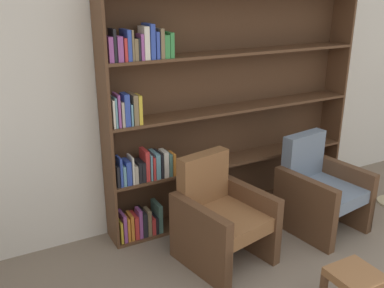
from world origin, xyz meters
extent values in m
cube|color=silver|center=(0.00, 2.85, 1.38)|extent=(12.00, 0.06, 2.75)
cube|color=brown|center=(-0.97, 2.66, 1.08)|extent=(0.02, 0.30, 2.16)
cube|color=brown|center=(1.60, 2.66, 1.08)|extent=(0.02, 0.30, 2.16)
cube|color=brown|center=(0.31, 2.66, 0.01)|extent=(2.55, 0.30, 0.03)
cube|color=#492F1E|center=(0.31, 2.80, 1.08)|extent=(2.55, 0.01, 2.16)
cube|color=gold|center=(-0.93, 2.62, 0.13)|extent=(0.02, 0.19, 0.21)
cube|color=#994C99|center=(-0.90, 2.62, 0.16)|extent=(0.03, 0.18, 0.26)
cube|color=orange|center=(-0.86, 2.59, 0.14)|extent=(0.02, 0.14, 0.22)
cube|color=orange|center=(-0.83, 2.60, 0.15)|extent=(0.03, 0.15, 0.24)
cube|color=red|center=(-0.79, 2.61, 0.14)|extent=(0.04, 0.17, 0.23)
cube|color=#994C99|center=(-0.75, 2.59, 0.16)|extent=(0.03, 0.12, 0.28)
cube|color=black|center=(-0.71, 2.62, 0.14)|extent=(0.04, 0.20, 0.24)
cube|color=#7F6B4C|center=(-0.66, 2.59, 0.15)|extent=(0.04, 0.12, 0.26)
cube|color=red|center=(-0.62, 2.61, 0.11)|extent=(0.03, 0.17, 0.17)
cube|color=black|center=(-0.59, 2.59, 0.11)|extent=(0.03, 0.14, 0.17)
cube|color=#4C756B|center=(-0.55, 2.62, 0.16)|extent=(0.04, 0.19, 0.28)
cube|color=brown|center=(0.31, 2.66, 0.56)|extent=(2.55, 0.30, 0.02)
cube|color=black|center=(-0.93, 2.60, 0.67)|extent=(0.02, 0.14, 0.19)
cube|color=#334CB2|center=(-0.90, 2.59, 0.71)|extent=(0.02, 0.12, 0.26)
cube|color=#669EB2|center=(-0.87, 2.59, 0.67)|extent=(0.03, 0.13, 0.18)
cube|color=#334CB2|center=(-0.83, 2.60, 0.68)|extent=(0.04, 0.14, 0.21)
cube|color=white|center=(-0.79, 2.59, 0.70)|extent=(0.02, 0.14, 0.25)
cube|color=#B2A899|center=(-0.77, 2.62, 0.66)|extent=(0.03, 0.18, 0.16)
cube|color=black|center=(-0.73, 2.61, 0.67)|extent=(0.03, 0.16, 0.18)
cube|color=black|center=(-0.70, 2.61, 0.67)|extent=(0.03, 0.17, 0.18)
cube|color=red|center=(-0.66, 2.61, 0.72)|extent=(0.04, 0.16, 0.28)
cube|color=#669EB2|center=(-0.63, 2.60, 0.70)|extent=(0.02, 0.14, 0.24)
cube|color=red|center=(-0.60, 2.62, 0.68)|extent=(0.02, 0.18, 0.21)
cube|color=#669EB2|center=(-0.56, 2.62, 0.69)|extent=(0.04, 0.19, 0.23)
cube|color=black|center=(-0.52, 2.62, 0.69)|extent=(0.02, 0.18, 0.23)
cube|color=white|center=(-0.48, 2.59, 0.70)|extent=(0.04, 0.13, 0.24)
cube|color=#4C756B|center=(-0.44, 2.61, 0.68)|extent=(0.03, 0.16, 0.21)
cube|color=orange|center=(-0.41, 2.59, 0.68)|extent=(0.03, 0.12, 0.21)
cube|color=brown|center=(0.31, 2.66, 1.09)|extent=(2.55, 0.30, 0.02)
cube|color=white|center=(-0.93, 2.60, 1.22)|extent=(0.02, 0.15, 0.23)
cube|color=#669EB2|center=(-0.91, 2.62, 1.23)|extent=(0.02, 0.18, 0.25)
cube|color=#994C99|center=(-0.89, 2.60, 1.24)|extent=(0.02, 0.15, 0.27)
cube|color=#B2A899|center=(-0.86, 2.61, 1.21)|extent=(0.02, 0.17, 0.21)
cube|color=#334CB2|center=(-0.82, 2.59, 1.24)|extent=(0.04, 0.12, 0.27)
cube|color=#669EB2|center=(-0.78, 2.61, 1.19)|extent=(0.02, 0.16, 0.18)
cube|color=#7F6B4C|center=(-0.74, 2.62, 1.23)|extent=(0.04, 0.19, 0.25)
cube|color=gold|center=(-0.71, 2.59, 1.23)|extent=(0.03, 0.13, 0.24)
cube|color=brown|center=(0.31, 2.66, 1.62)|extent=(2.55, 0.30, 0.02)
cube|color=#994C99|center=(-0.92, 2.61, 1.73)|extent=(0.04, 0.17, 0.19)
cube|color=black|center=(-0.89, 2.59, 1.76)|extent=(0.02, 0.13, 0.25)
cube|color=#994C99|center=(-0.85, 2.59, 1.73)|extent=(0.04, 0.12, 0.20)
cube|color=red|center=(-0.80, 2.62, 1.72)|extent=(0.02, 0.18, 0.18)
cube|color=#334CB2|center=(-0.77, 2.62, 1.75)|extent=(0.03, 0.20, 0.24)
cube|color=#7F6B4C|center=(-0.75, 2.60, 1.75)|extent=(0.02, 0.15, 0.24)
cube|color=#7F6B4C|center=(-0.72, 2.61, 1.72)|extent=(0.03, 0.16, 0.17)
cube|color=black|center=(-0.69, 2.62, 1.72)|extent=(0.02, 0.20, 0.18)
cube|color=#994C99|center=(-0.67, 2.59, 1.73)|extent=(0.03, 0.12, 0.20)
cube|color=white|center=(-0.63, 2.60, 1.76)|extent=(0.04, 0.15, 0.26)
cube|color=#334CB2|center=(-0.58, 2.63, 1.77)|extent=(0.04, 0.20, 0.28)
cube|color=#334CB2|center=(-0.53, 2.61, 1.74)|extent=(0.03, 0.17, 0.22)
cube|color=#7F6B4C|center=(-0.49, 2.60, 1.75)|extent=(0.03, 0.15, 0.24)
cube|color=#388C47|center=(-0.45, 2.60, 1.72)|extent=(0.04, 0.15, 0.19)
cube|color=#388C47|center=(-0.41, 2.61, 1.73)|extent=(0.03, 0.17, 0.20)
cube|color=brown|center=(0.11, 1.70, 0.18)|extent=(0.08, 0.08, 0.35)
cube|color=brown|center=(-0.45, 1.59, 0.18)|extent=(0.08, 0.08, 0.35)
cube|color=brown|center=(-0.01, 2.30, 0.18)|extent=(0.08, 0.08, 0.35)
cube|color=brown|center=(-0.57, 2.19, 0.18)|extent=(0.08, 0.08, 0.35)
cube|color=brown|center=(-0.23, 1.95, 0.38)|extent=(0.60, 0.72, 0.12)
cube|color=brown|center=(-0.29, 2.22, 0.65)|extent=(0.49, 0.21, 0.47)
cube|color=brown|center=(0.04, 2.00, 0.30)|extent=(0.21, 0.68, 0.59)
cube|color=brown|center=(-0.51, 1.89, 0.30)|extent=(0.21, 0.68, 0.59)
cube|color=brown|center=(1.19, 1.68, 0.18)|extent=(0.08, 0.08, 0.35)
cube|color=brown|center=(0.62, 1.60, 0.18)|extent=(0.08, 0.08, 0.35)
cube|color=brown|center=(1.10, 2.29, 0.18)|extent=(0.08, 0.08, 0.35)
cube|color=brown|center=(0.54, 2.21, 0.18)|extent=(0.08, 0.08, 0.35)
cube|color=slate|center=(0.86, 1.95, 0.38)|extent=(0.57, 0.70, 0.12)
cube|color=slate|center=(0.82, 2.22, 0.65)|extent=(0.49, 0.19, 0.47)
cube|color=brown|center=(1.14, 1.99, 0.30)|extent=(0.18, 0.68, 0.59)
cube|color=brown|center=(0.58, 1.91, 0.30)|extent=(0.18, 0.68, 0.59)
cube|color=brown|center=(0.31, 1.08, 0.16)|extent=(0.04, 0.04, 0.32)
cube|color=brown|center=(0.17, 0.94, 0.35)|extent=(0.32, 0.32, 0.06)
camera|label=1|loc=(-1.93, -0.65, 2.17)|focal=40.00mm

